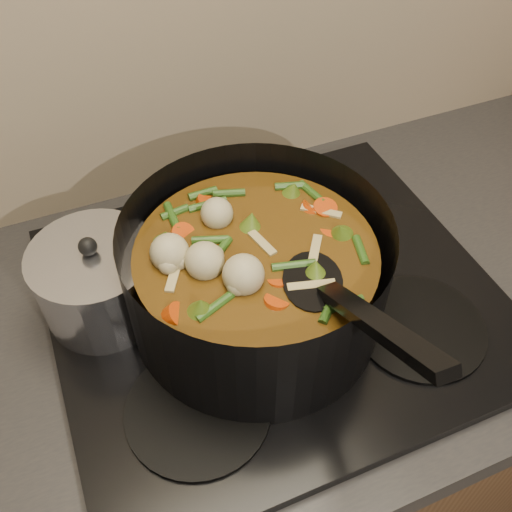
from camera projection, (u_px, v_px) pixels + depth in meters
name	position (u px, v px, depth m)	size (l,w,h in m)	color
counter	(269.00, 439.00, 1.17)	(2.64, 0.64, 0.91)	brown
stovetop	(274.00, 299.00, 0.83)	(0.62, 0.54, 0.03)	black
stockpot	(256.00, 277.00, 0.74)	(0.40, 0.49, 0.25)	black
saucepan	(99.00, 281.00, 0.76)	(0.17, 0.17, 0.14)	silver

